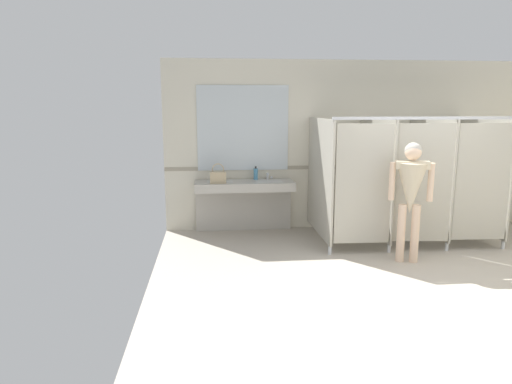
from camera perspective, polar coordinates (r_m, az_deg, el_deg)
name	(u,v)px	position (r m, az deg, el deg)	size (l,w,h in m)	color
ground_plane	(442,288)	(5.98, 22.21, -11.01)	(6.97, 5.99, 0.10)	#B2A899
wall_back	(369,145)	(8.13, 13.91, 5.72)	(6.97, 0.12, 2.83)	beige
wall_back_tile_band	(369,167)	(8.11, 13.95, 3.11)	(6.97, 0.01, 0.06)	#9E937F
vanity_counter	(244,195)	(7.54, -1.50, -0.34)	(1.60, 0.53, 0.99)	#B2ADA3
mirror_panel	(243,128)	(7.59, -1.65, 7.98)	(1.50, 0.02, 1.39)	silver
bathroom_stalls	(407,177)	(7.30, 18.41, 1.77)	(2.68, 1.56, 1.94)	#B2AD9E
person_standing	(411,188)	(6.34, 18.80, 0.48)	(0.55, 0.49, 1.62)	beige
handbag	(218,177)	(7.24, -4.76, 1.91)	(0.25, 0.12, 0.32)	tan
soap_dispenser	(256,174)	(7.57, -0.04, 2.28)	(0.07, 0.07, 0.22)	teal
paper_cup	(215,180)	(7.31, -5.09, 1.54)	(0.07, 0.07, 0.10)	beige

